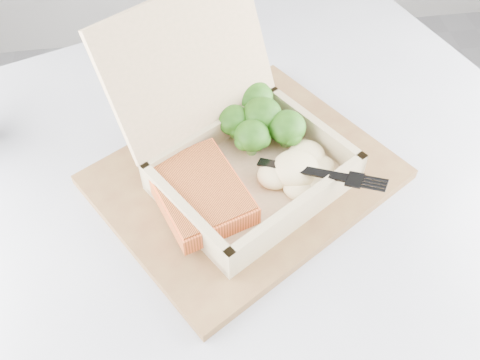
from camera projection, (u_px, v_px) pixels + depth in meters
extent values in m
cylinder|color=black|center=(253.00, 349.00, 0.91)|extent=(0.08, 0.08, 0.71)
cube|color=#9FA2A9|center=(259.00, 226.00, 0.63)|extent=(1.07, 1.07, 0.03)
cube|color=brown|center=(245.00, 177.00, 0.65)|extent=(0.41, 0.39, 0.01)
cube|color=tan|center=(253.00, 182.00, 0.63)|extent=(0.26, 0.24, 0.01)
cube|color=#9B8963|center=(186.00, 217.00, 0.57)|extent=(0.09, 0.14, 0.04)
cube|color=#9B8963|center=(313.00, 133.00, 0.65)|extent=(0.09, 0.14, 0.04)
cube|color=#9B8963|center=(299.00, 212.00, 0.58)|extent=(0.18, 0.12, 0.04)
cube|color=#9B8963|center=(213.00, 137.00, 0.65)|extent=(0.18, 0.12, 0.04)
cube|color=tan|center=(190.00, 64.00, 0.60)|extent=(0.21, 0.17, 0.15)
cube|color=orange|center=(199.00, 193.00, 0.59)|extent=(0.12, 0.14, 0.02)
ellipsoid|color=beige|center=(296.00, 169.00, 0.61)|extent=(0.09, 0.08, 0.03)
cube|color=black|center=(258.00, 156.00, 0.61)|extent=(0.09, 0.06, 0.02)
cube|color=black|center=(322.00, 176.00, 0.59)|extent=(0.05, 0.04, 0.01)
cube|color=white|center=(192.00, 94.00, 0.75)|extent=(0.08, 0.14, 0.00)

